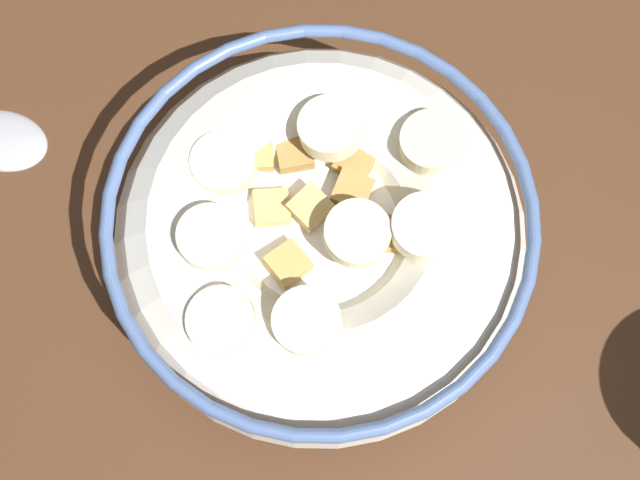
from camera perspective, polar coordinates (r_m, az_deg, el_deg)
The scene contains 2 objects.
ground_plane at distance 43.41cm, azimuth -0.00°, elevation -1.60°, with size 116.09×116.09×2.00cm, color #472B19.
cereal_bowl at distance 39.14cm, azimuth -0.01°, elevation 0.21°, with size 18.62×18.62×7.15cm.
Camera 1 is at (-11.89, -1.36, 40.72)cm, focal length 49.01 mm.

